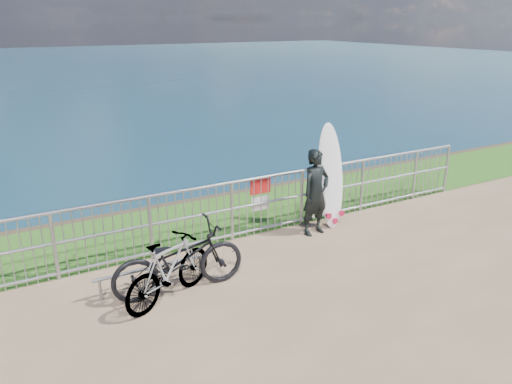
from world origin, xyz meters
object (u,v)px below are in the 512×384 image
surfer (316,193)px  bicycle_far (169,270)px  bicycle_near (179,259)px  surfboard (331,180)px

surfer → bicycle_far: (-3.17, -0.94, -0.33)m
surfer → bicycle_far: bearing=-171.6°
surfer → bicycle_near: surfer is taller
surfboard → bicycle_far: surfboard is taller
bicycle_far → surfer: bearing=-98.3°
bicycle_near → bicycle_far: bicycle_near is taller
bicycle_near → surfboard: bearing=-72.2°
surfer → bicycle_far: size_ratio=1.01×
surfboard → bicycle_near: bearing=-164.4°
surfboard → bicycle_far: 3.84m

